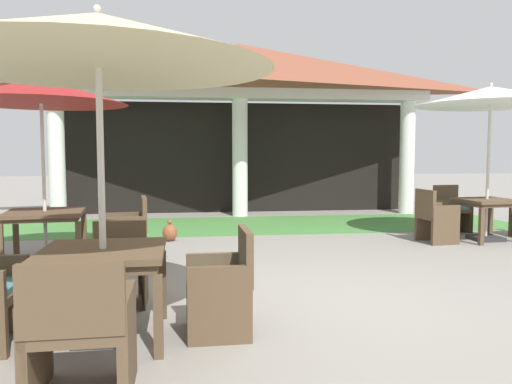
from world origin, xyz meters
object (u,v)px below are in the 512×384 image
object	(u,v)px
patio_umbrella_near_foreground	(41,94)
patio_umbrella_mid_left	(491,97)
patio_table_mid_left	(487,205)
patio_table_near_foreground	(45,218)
patio_chair_mid_right_east	(222,286)
patio_chair_near_foreground_east	(128,232)
patio_table_mid_right	(103,260)
patio_chair_mid_left_west	(435,218)
patio_chair_mid_right_north	(118,266)
patio_chair_mid_left_north	(451,211)
terracotta_urn	(170,232)
patio_umbrella_mid_right	(98,42)
patio_chair_mid_right_south	(80,331)

from	to	relation	value
patio_umbrella_near_foreground	patio_umbrella_mid_left	bearing A→B (deg)	8.54
patio_umbrella_near_foreground	patio_table_mid_left	world-z (taller)	patio_umbrella_near_foreground
patio_table_near_foreground	patio_chair_mid_right_east	world-z (taller)	patio_chair_mid_right_east
patio_table_near_foreground	patio_chair_mid_right_east	bearing A→B (deg)	-51.96
patio_table_near_foreground	patio_chair_near_foreground_east	bearing A→B (deg)	7.49
patio_umbrella_near_foreground	patio_umbrella_mid_left	size ratio (longest dim) A/B	0.94
patio_table_near_foreground	patio_umbrella_near_foreground	bearing A→B (deg)	180.00
patio_chair_near_foreground_east	patio_table_mid_right	bearing A→B (deg)	175.80
patio_table_near_foreground	patio_table_mid_right	bearing A→B (deg)	-66.36
patio_chair_near_foreground_east	patio_table_mid_left	world-z (taller)	patio_chair_near_foreground_east
patio_umbrella_mid_left	patio_chair_mid_left_west	distance (m)	2.28
patio_chair_near_foreground_east	patio_chair_mid_right_north	world-z (taller)	patio_chair_near_foreground_east
patio_umbrella_mid_left	patio_chair_mid_right_east	xyz separation A→B (m)	(-4.85, -3.88, -2.07)
patio_chair_near_foreground_east	patio_umbrella_mid_left	xyz separation A→B (m)	(5.98, 0.92, 2.07)
patio_chair_mid_left_north	terracotta_urn	world-z (taller)	patio_chair_mid_left_north
patio_chair_mid_right_north	patio_chair_mid_right_east	xyz separation A→B (m)	(0.98, -0.93, 0.02)
patio_chair_mid_left_west	patio_table_mid_right	xyz separation A→B (m)	(-4.81, -3.80, 0.23)
patio_chair_near_foreground_east	patio_table_mid_right	world-z (taller)	patio_chair_near_foreground_east
patio_umbrella_near_foreground	patio_chair_mid_left_north	xyz separation A→B (m)	(6.96, 2.06, -1.89)
patio_chair_mid_left_north	patio_umbrella_mid_right	size ratio (longest dim) A/B	0.32
patio_chair_mid_left_north	terracotta_urn	xyz separation A→B (m)	(-5.38, -0.39, -0.25)
patio_umbrella_near_foreground	patio_chair_mid_right_east	xyz separation A→B (m)	(2.20, -2.82, -1.89)
patio_umbrella_mid_right	terracotta_urn	size ratio (longest dim) A/B	7.42
patio_chair_mid_right_east	patio_chair_mid_right_south	world-z (taller)	patio_chair_mid_right_south
patio_chair_mid_left_west	patio_chair_mid_right_south	size ratio (longest dim) A/B	1.01
patio_chair_near_foreground_east	patio_table_mid_left	bearing A→B (deg)	-88.76
patio_chair_mid_right_east	patio_chair_mid_right_south	distance (m)	1.36
patio_umbrella_mid_right	patio_chair_mid_right_east	world-z (taller)	patio_umbrella_mid_right
patio_umbrella_near_foreground	patio_chair_mid_right_north	size ratio (longest dim) A/B	3.12
patio_chair_near_foreground_east	patio_table_mid_right	distance (m)	2.99
terracotta_urn	patio_table_mid_left	bearing A→B (deg)	-6.40
patio_table_near_foreground	patio_chair_mid_left_north	size ratio (longest dim) A/B	1.24
patio_umbrella_near_foreground	patio_chair_mid_right_south	size ratio (longest dim) A/B	2.86
patio_table_mid_left	patio_umbrella_mid_left	bearing A→B (deg)	180.00
patio_chair_near_foreground_east	patio_table_mid_left	distance (m)	6.06
patio_chair_mid_left_west	patio_table_mid_right	distance (m)	6.14
patio_table_mid_left	patio_chair_mid_left_west	distance (m)	1.02
patio_umbrella_mid_right	patio_chair_mid_right_east	xyz separation A→B (m)	(0.96, 0.02, -1.98)
patio_umbrella_near_foreground	patio_table_mid_right	world-z (taller)	patio_umbrella_near_foreground
patio_chair_near_foreground_east	patio_chair_mid_left_west	size ratio (longest dim) A/B	0.99
patio_chair_near_foreground_east	patio_table_mid_right	size ratio (longest dim) A/B	0.91
patio_table_mid_left	patio_chair_mid_right_south	bearing A→B (deg)	-139.99
patio_umbrella_near_foreground	patio_chair_mid_right_east	distance (m)	4.05
patio_table_mid_right	patio_umbrella_mid_right	distance (m)	1.73
patio_chair_mid_left_north	patio_chair_mid_right_east	xyz separation A→B (m)	(-4.75, -4.88, -0.00)
patio_chair_mid_left_west	patio_chair_near_foreground_east	bearing A→B (deg)	-86.13
patio_umbrella_mid_left	patio_chair_mid_left_west	bearing A→B (deg)	-174.50
patio_table_mid_left	terracotta_urn	size ratio (longest dim) A/B	2.59
patio_chair_mid_right_north	patio_chair_mid_right_south	xyz separation A→B (m)	(0.04, -1.92, 0.03)
patio_umbrella_near_foreground	terracotta_urn	bearing A→B (deg)	46.72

